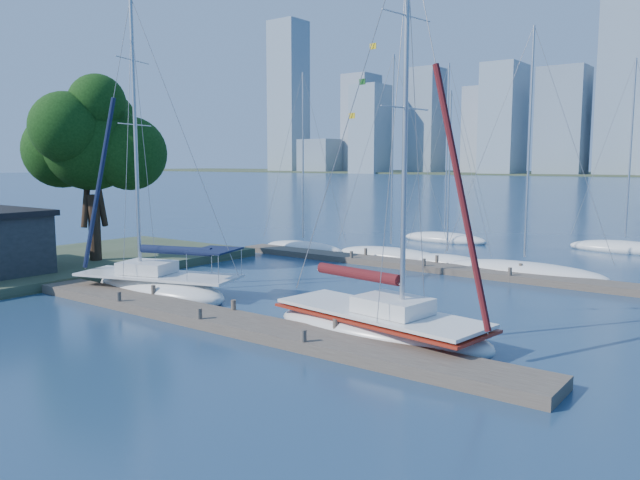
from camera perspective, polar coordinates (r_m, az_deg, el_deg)
The scene contains 13 objects.
ground at distance 24.72m, azimuth -9.37°, elevation -7.61°, with size 700.00×700.00×0.00m, color navy.
near_dock at distance 24.67m, azimuth -9.38°, elevation -7.16°, with size 26.00×2.00×0.40m, color #493E36.
far_dock at distance 36.41m, azimuth 11.47°, elevation -2.61°, with size 30.00×1.80×0.36m, color #493E36.
shore at distance 39.94m, azimuth -23.27°, elevation -2.09°, with size 12.00×22.00×0.50m, color #38472D.
tree at distance 38.68m, azimuth -20.24°, elevation 8.65°, with size 8.09×7.40×11.11m.
sailboat_navy at distance 30.45m, azimuth -14.59°, elevation -2.78°, with size 8.90×5.18×14.29m.
sailboat_maroon at distance 22.31m, azimuth 5.48°, elevation -6.20°, with size 8.92×3.97×14.38m.
bg_boat_0 at distance 44.15m, azimuth -1.53°, elevation -0.68°, with size 6.85×3.11×12.67m.
bg_boat_1 at distance 40.87m, azimuth 6.51°, elevation -1.34°, with size 8.01×3.11×13.30m.
bg_boat_2 at distance 38.94m, azimuth 11.53°, elevation -1.91°, with size 5.59×1.99×10.77m.
bg_boat_3 at distance 36.27m, azimuth 18.16°, elevation -2.71°, with size 9.24×3.88×13.78m.
bg_boat_6 at distance 50.24m, azimuth 11.34°, elevation 0.17°, with size 7.28×3.94×14.11m.
bg_boat_7 at distance 48.54m, azimuth 26.09°, elevation -0.66°, with size 7.40×2.44×13.60m.
Camera 1 is at (17.37, -16.44, 6.25)m, focal length 35.00 mm.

